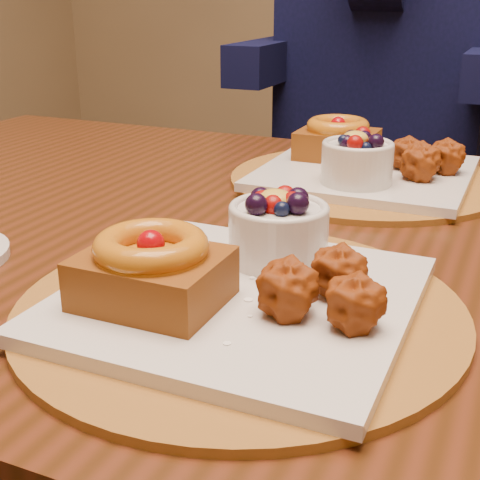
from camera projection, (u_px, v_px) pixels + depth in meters
name	position (u px, v px, depth m)	size (l,w,h in m)	color
dining_table	(315.00, 293.00, 0.78)	(1.60, 0.90, 0.76)	#371B0A
place_setting_near	(239.00, 281.00, 0.56)	(0.38, 0.38, 0.09)	brown
place_setting_far	(363.00, 165.00, 0.93)	(0.38, 0.38, 0.09)	brown
chair_far	(442.00, 219.00, 1.51)	(0.57, 0.57, 0.94)	black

